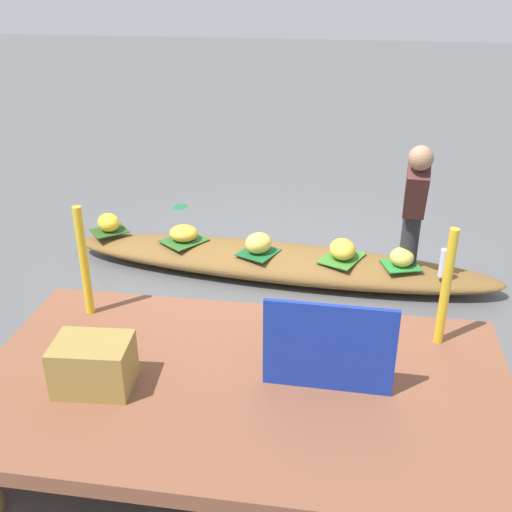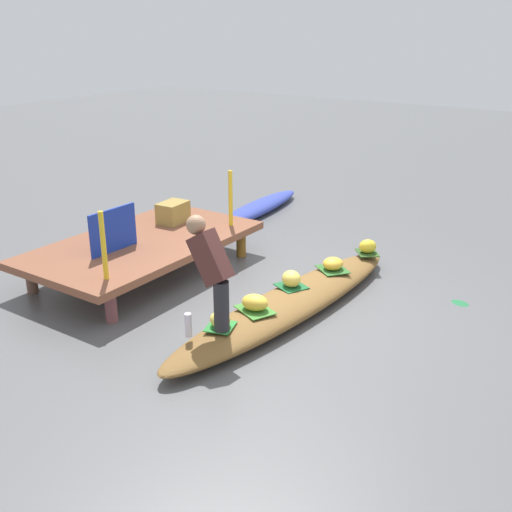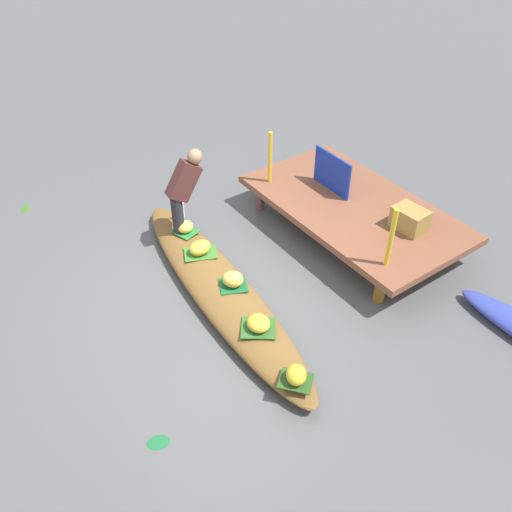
{
  "view_description": "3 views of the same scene",
  "coord_description": "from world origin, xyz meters",
  "px_view_note": "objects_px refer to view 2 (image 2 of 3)",
  "views": [
    {
      "loc": [
        -0.59,
        5.2,
        2.72
      ],
      "look_at": [
        0.17,
        0.3,
        0.32
      ],
      "focal_mm": 42.65,
      "sensor_mm": 36.0,
      "label": 1
    },
    {
      "loc": [
        -5.62,
        -3.35,
        3.22
      ],
      "look_at": [
        0.13,
        0.58,
        0.56
      ],
      "focal_mm": 42.89,
      "sensor_mm": 36.0,
      "label": 2
    },
    {
      "loc": [
        4.24,
        -2.43,
        4.59
      ],
      "look_at": [
        -0.01,
        0.57,
        0.38
      ],
      "focal_mm": 36.79,
      "sensor_mm": 36.0,
      "label": 3
    }
  ],
  "objects_px": {
    "banana_bunch_4": "(291,279)",
    "vendor_person": "(211,267)",
    "vendor_boat": "(290,303)",
    "produce_crate": "(173,212)",
    "banana_bunch_0": "(220,319)",
    "banana_bunch_2": "(368,246)",
    "market_banner": "(113,230)",
    "banana_bunch_1": "(333,264)",
    "moored_boat": "(258,208)",
    "banana_bunch_3": "(255,302)",
    "water_bottle": "(188,325)"
  },
  "relations": [
    {
      "from": "banana_bunch_1",
      "to": "water_bottle",
      "type": "bearing_deg",
      "value": 171.28
    },
    {
      "from": "banana_bunch_0",
      "to": "banana_bunch_4",
      "type": "bearing_deg",
      "value": -2.96
    },
    {
      "from": "vendor_boat",
      "to": "banana_bunch_0",
      "type": "height_order",
      "value": "banana_bunch_0"
    },
    {
      "from": "banana_bunch_3",
      "to": "vendor_person",
      "type": "relative_size",
      "value": 0.26
    },
    {
      "from": "vendor_boat",
      "to": "moored_boat",
      "type": "height_order",
      "value": "vendor_boat"
    },
    {
      "from": "banana_bunch_1",
      "to": "vendor_person",
      "type": "height_order",
      "value": "vendor_person"
    },
    {
      "from": "market_banner",
      "to": "produce_crate",
      "type": "height_order",
      "value": "market_banner"
    },
    {
      "from": "banana_bunch_0",
      "to": "banana_bunch_1",
      "type": "xyz_separation_m",
      "value": [
        2.08,
        -0.23,
        -0.01
      ]
    },
    {
      "from": "banana_bunch_0",
      "to": "banana_bunch_2",
      "type": "relative_size",
      "value": 0.92
    },
    {
      "from": "water_bottle",
      "to": "banana_bunch_4",
      "type": "bearing_deg",
      "value": -7.24
    },
    {
      "from": "banana_bunch_0",
      "to": "market_banner",
      "type": "bearing_deg",
      "value": 74.95
    },
    {
      "from": "vendor_boat",
      "to": "vendor_person",
      "type": "distance_m",
      "value": 1.45
    },
    {
      "from": "banana_bunch_4",
      "to": "produce_crate",
      "type": "bearing_deg",
      "value": 75.87
    },
    {
      "from": "vendor_person",
      "to": "water_bottle",
      "type": "relative_size",
      "value": 4.7
    },
    {
      "from": "moored_boat",
      "to": "banana_bunch_4",
      "type": "relative_size",
      "value": 10.45
    },
    {
      "from": "water_bottle",
      "to": "produce_crate",
      "type": "bearing_deg",
      "value": 44.1
    },
    {
      "from": "banana_bunch_2",
      "to": "water_bottle",
      "type": "relative_size",
      "value": 0.96
    },
    {
      "from": "banana_bunch_2",
      "to": "banana_bunch_1",
      "type": "bearing_deg",
      "value": 172.23
    },
    {
      "from": "moored_boat",
      "to": "produce_crate",
      "type": "bearing_deg",
      "value": 178.34
    },
    {
      "from": "vendor_person",
      "to": "banana_bunch_2",
      "type": "bearing_deg",
      "value": -7.78
    },
    {
      "from": "vendor_boat",
      "to": "banana_bunch_3",
      "type": "height_order",
      "value": "banana_bunch_3"
    },
    {
      "from": "market_banner",
      "to": "banana_bunch_0",
      "type": "bearing_deg",
      "value": -103.82
    },
    {
      "from": "vendor_boat",
      "to": "banana_bunch_0",
      "type": "relative_size",
      "value": 18.66
    },
    {
      "from": "moored_boat",
      "to": "banana_bunch_3",
      "type": "relative_size",
      "value": 8.92
    },
    {
      "from": "vendor_boat",
      "to": "market_banner",
      "type": "height_order",
      "value": "market_banner"
    },
    {
      "from": "banana_bunch_4",
      "to": "vendor_person",
      "type": "bearing_deg",
      "value": 174.57
    },
    {
      "from": "banana_bunch_0",
      "to": "market_banner",
      "type": "height_order",
      "value": "market_banner"
    },
    {
      "from": "banana_bunch_2",
      "to": "market_banner",
      "type": "relative_size",
      "value": 0.32
    },
    {
      "from": "moored_boat",
      "to": "banana_bunch_2",
      "type": "xyz_separation_m",
      "value": [
        -1.38,
        -2.76,
        0.25
      ]
    },
    {
      "from": "moored_boat",
      "to": "banana_bunch_4",
      "type": "xyz_separation_m",
      "value": [
        -2.96,
        -2.49,
        0.25
      ]
    },
    {
      "from": "moored_boat",
      "to": "market_banner",
      "type": "xyz_separation_m",
      "value": [
        -3.69,
        -0.28,
        0.65
      ]
    },
    {
      "from": "vendor_boat",
      "to": "produce_crate",
      "type": "height_order",
      "value": "produce_crate"
    },
    {
      "from": "banana_bunch_1",
      "to": "vendor_person",
      "type": "xyz_separation_m",
      "value": [
        -2.12,
        0.29,
        0.6
      ]
    },
    {
      "from": "banana_bunch_1",
      "to": "banana_bunch_4",
      "type": "distance_m",
      "value": 0.78
    },
    {
      "from": "vendor_person",
      "to": "produce_crate",
      "type": "height_order",
      "value": "vendor_person"
    },
    {
      "from": "moored_boat",
      "to": "vendor_person",
      "type": "bearing_deg",
      "value": -155.3
    },
    {
      "from": "banana_bunch_1",
      "to": "vendor_person",
      "type": "bearing_deg",
      "value": 172.22
    },
    {
      "from": "moored_boat",
      "to": "market_banner",
      "type": "relative_size",
      "value": 3.61
    },
    {
      "from": "banana_bunch_3",
      "to": "banana_bunch_2",
      "type": "bearing_deg",
      "value": -6.43
    },
    {
      "from": "market_banner",
      "to": "banana_bunch_1",
      "type": "bearing_deg",
      "value": -56.45
    },
    {
      "from": "produce_crate",
      "to": "banana_bunch_3",
      "type": "bearing_deg",
      "value": -119.93
    },
    {
      "from": "banana_bunch_1",
      "to": "market_banner",
      "type": "xyz_separation_m",
      "value": [
        -1.5,
        2.37,
        0.42
      ]
    },
    {
      "from": "banana_bunch_4",
      "to": "market_banner",
      "type": "relative_size",
      "value": 0.35
    },
    {
      "from": "vendor_boat",
      "to": "produce_crate",
      "type": "bearing_deg",
      "value": 77.37
    },
    {
      "from": "banana_bunch_0",
      "to": "vendor_person",
      "type": "bearing_deg",
      "value": 127.31
    },
    {
      "from": "banana_bunch_1",
      "to": "produce_crate",
      "type": "xyz_separation_m",
      "value": [
        -0.16,
        2.56,
        0.29
      ]
    },
    {
      "from": "vendor_person",
      "to": "moored_boat",
      "type": "bearing_deg",
      "value": 28.69
    },
    {
      "from": "banana_bunch_0",
      "to": "banana_bunch_2",
      "type": "xyz_separation_m",
      "value": [
        2.89,
        -0.34,
        0.01
      ]
    },
    {
      "from": "banana_bunch_0",
      "to": "banana_bunch_4",
      "type": "height_order",
      "value": "banana_bunch_4"
    },
    {
      "from": "banana_bunch_0",
      "to": "vendor_person",
      "type": "xyz_separation_m",
      "value": [
        -0.05,
        0.06,
        0.59
      ]
    }
  ]
}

